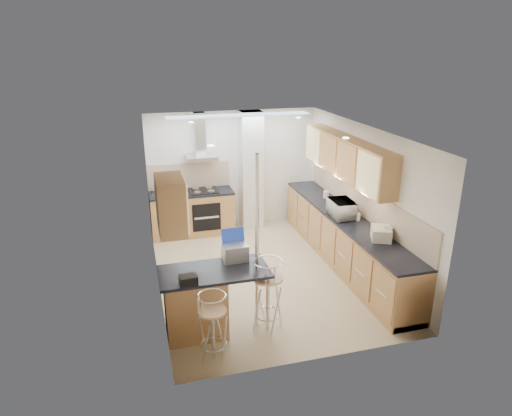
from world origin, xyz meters
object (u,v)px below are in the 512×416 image
object	(u,v)px
microwave	(342,209)
laptop	(235,252)
bar_stool_end	(268,295)
bread_bin	(381,233)
bar_stool_near	(213,327)

from	to	relation	value
microwave	laptop	bearing A→B (deg)	121.35
bar_stool_end	bread_bin	world-z (taller)	bread_bin
microwave	bar_stool_end	world-z (taller)	microwave
microwave	bar_stool_end	distance (m)	2.46
laptop	bar_stool_end	xyz separation A→B (m)	(0.37, -0.38, -0.52)
laptop	bar_stool_near	size ratio (longest dim) A/B	0.37
laptop	bar_stool_near	world-z (taller)	laptop
bar_stool_end	laptop	bearing A→B (deg)	69.88
laptop	bread_bin	distance (m)	2.36
microwave	bar_stool_end	size ratio (longest dim) A/B	0.51
laptop	bread_bin	world-z (taller)	laptop
bar_stool_near	bread_bin	size ratio (longest dim) A/B	2.54
bread_bin	laptop	bearing A→B (deg)	-152.76
bread_bin	bar_stool_near	bearing A→B (deg)	-137.70
bar_stool_near	bread_bin	bearing A→B (deg)	16.59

